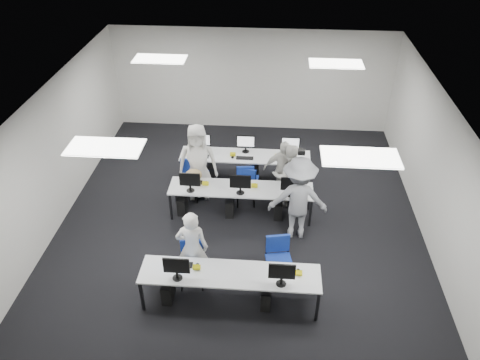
# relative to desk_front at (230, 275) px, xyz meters

# --- Properties ---
(room) EXTENTS (9.00, 9.02, 3.00)m
(room) POSITION_rel_desk_front_xyz_m (0.00, 2.40, 0.82)
(room) COLOR black
(room) RESTS_ON ground
(ceiling_panels) EXTENTS (5.20, 4.60, 0.02)m
(ceiling_panels) POSITION_rel_desk_front_xyz_m (0.00, 2.40, 2.30)
(ceiling_panels) COLOR white
(ceiling_panels) RESTS_ON room
(desk_front) EXTENTS (3.20, 0.70, 0.73)m
(desk_front) POSITION_rel_desk_front_xyz_m (0.00, 0.00, 0.00)
(desk_front) COLOR white
(desk_front) RESTS_ON ground
(desk_mid) EXTENTS (3.20, 0.70, 0.73)m
(desk_mid) POSITION_rel_desk_front_xyz_m (0.00, 2.60, 0.00)
(desk_mid) COLOR white
(desk_mid) RESTS_ON ground
(desk_back) EXTENTS (3.20, 0.70, 0.73)m
(desk_back) POSITION_rel_desk_front_xyz_m (0.00, 4.00, 0.00)
(desk_back) COLOR white
(desk_back) RESTS_ON ground
(equipment_front) EXTENTS (2.51, 0.41, 1.19)m
(equipment_front) POSITION_rel_desk_front_xyz_m (-0.19, -0.02, -0.32)
(equipment_front) COLOR #0E3FB8
(equipment_front) RESTS_ON desk_front
(equipment_mid) EXTENTS (2.91, 0.41, 1.19)m
(equipment_mid) POSITION_rel_desk_front_xyz_m (-0.19, 2.58, -0.32)
(equipment_mid) COLOR white
(equipment_mid) RESTS_ON desk_mid
(equipment_back) EXTENTS (2.91, 0.41, 1.19)m
(equipment_back) POSITION_rel_desk_front_xyz_m (0.19, 4.02, -0.32)
(equipment_back) COLOR white
(equipment_back) RESTS_ON desk_back
(chair_0) EXTENTS (0.48, 0.52, 0.89)m
(chair_0) POSITION_rel_desk_front_xyz_m (-0.77, 0.44, -0.40)
(chair_0) COLOR navy
(chair_0) RESTS_ON ground
(chair_1) EXTENTS (0.56, 0.60, 0.97)m
(chair_1) POSITION_rel_desk_front_xyz_m (0.87, 0.61, -0.38)
(chair_1) COLOR navy
(chair_1) RESTS_ON ground
(chair_2) EXTENTS (0.46, 0.51, 0.95)m
(chair_2) POSITION_rel_desk_front_xyz_m (-1.28, 3.18, -0.38)
(chair_2) COLOR navy
(chair_2) RESTS_ON ground
(chair_3) EXTENTS (0.48, 0.51, 0.87)m
(chair_3) POSITION_rel_desk_front_xyz_m (0.07, 3.08, -0.40)
(chair_3) COLOR navy
(chair_3) RESTS_ON ground
(chair_4) EXTENTS (0.53, 0.56, 0.85)m
(chair_4) POSITION_rel_desk_front_xyz_m (1.25, 3.14, -0.41)
(chair_4) COLOR navy
(chair_4) RESTS_ON ground
(chair_5) EXTENTS (0.49, 0.52, 0.84)m
(chair_5) POSITION_rel_desk_front_xyz_m (-1.11, 3.52, -0.41)
(chair_5) COLOR navy
(chair_5) RESTS_ON ground
(chair_6) EXTENTS (0.45, 0.48, 0.82)m
(chair_6) POSITION_rel_desk_front_xyz_m (0.14, 3.40, -0.42)
(chair_6) COLOR navy
(chair_6) RESTS_ON ground
(chair_7) EXTENTS (0.53, 0.56, 0.87)m
(chair_7) POSITION_rel_desk_front_xyz_m (1.26, 3.45, -0.41)
(chair_7) COLOR navy
(chair_7) RESTS_ON ground
(handbag) EXTENTS (0.46, 0.37, 0.32)m
(handbag) POSITION_rel_desk_front_xyz_m (-1.09, 2.79, 0.21)
(handbag) COLOR #866445
(handbag) RESTS_ON desk_mid
(student_0) EXTENTS (0.61, 0.41, 1.63)m
(student_0) POSITION_rel_desk_front_xyz_m (-0.75, 0.51, 0.14)
(student_0) COLOR beige
(student_0) RESTS_ON ground
(student_1) EXTENTS (0.85, 0.71, 1.57)m
(student_1) POSITION_rel_desk_front_xyz_m (1.06, 3.12, 0.10)
(student_1) COLOR beige
(student_1) RESTS_ON ground
(student_2) EXTENTS (0.98, 0.70, 1.88)m
(student_2) POSITION_rel_desk_front_xyz_m (-1.06, 3.30, 0.26)
(student_2) COLOR beige
(student_2) RESTS_ON ground
(student_3) EXTENTS (0.94, 0.48, 1.54)m
(student_3) POSITION_rel_desk_front_xyz_m (0.92, 3.32, 0.09)
(student_3) COLOR beige
(student_3) RESTS_ON ground
(photographer) EXTENTS (1.25, 0.73, 1.92)m
(photographer) POSITION_rel_desk_front_xyz_m (1.24, 1.99, 0.28)
(photographer) COLOR gray
(photographer) RESTS_ON ground
(dslr_camera) EXTENTS (0.14, 0.18, 0.10)m
(dslr_camera) POSITION_rel_desk_front_xyz_m (1.23, 2.17, 1.30)
(dslr_camera) COLOR black
(dslr_camera) RESTS_ON photographer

